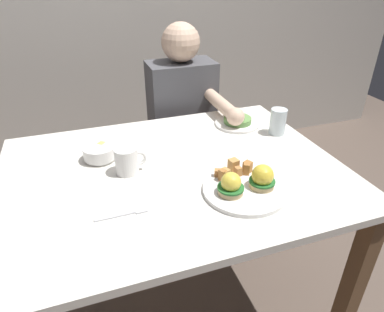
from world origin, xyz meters
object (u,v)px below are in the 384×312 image
Objects in this scene: side_plate at (237,122)px; fruit_bowl at (100,153)px; fork at (125,214)px; coffee_mug at (127,160)px; eggs_benedict_plate at (245,184)px; water_glass_near at (278,123)px; diner_person at (184,119)px; dining_table at (174,193)px.

fruit_bowl is at bearing -169.47° from side_plate.
coffee_mug is at bearing 77.62° from fork.
fruit_bowl is (-0.42, 0.36, 0.00)m from eggs_benedict_plate.
coffee_mug is (0.08, -0.12, 0.02)m from fruit_bowl.
water_glass_near is 0.10× the size of diner_person.
diner_person is at bearing 61.12° from fork.
water_glass_near is at bearing 14.79° from dining_table.
fruit_bowl is at bearing -136.58° from diner_person.
diner_person reaches higher than side_plate.
fruit_bowl reaches higher than dining_table.
water_glass_near is at bearing -1.50° from fruit_bowl.
eggs_benedict_plate is 1.35× the size of side_plate.
coffee_mug is at bearing 168.72° from dining_table.
coffee_mug is at bearing -171.19° from water_glass_near.
eggs_benedict_plate is 0.47m from water_glass_near.
water_glass_near is 0.19m from side_plate.
eggs_benedict_plate is (0.18, -0.21, 0.13)m from dining_table.
coffee_mug reaches higher than fork.
side_plate is at bearing 35.07° from dining_table.
water_glass_near is (0.71, 0.33, 0.05)m from fork.
diner_person reaches higher than eggs_benedict_plate.
side_plate reaches higher than fork.
fork is at bearing -102.38° from coffee_mug.
water_glass_near reaches higher than coffee_mug.
dining_table is 4.44× the size of eggs_benedict_plate.
water_glass_near reaches higher than fruit_bowl.
diner_person is (-0.15, 0.33, -0.10)m from side_plate.
side_plate is at bearing 132.21° from water_glass_near.
eggs_benedict_plate is at bearing -1.38° from fork.
water_glass_near is (0.66, 0.10, -0.00)m from coffee_mug.
dining_table is at bearing 43.75° from fork.
dining_table is at bearing 131.39° from eggs_benedict_plate.
eggs_benedict_plate is 2.42× the size of coffee_mug.
fork is 0.78m from water_glass_near.
water_glass_near is at bearing 46.35° from eggs_benedict_plate.
dining_table is 10.77× the size of coffee_mug.
diner_person reaches higher than fruit_bowl.
fork is at bearing -141.65° from side_plate.
diner_person reaches higher than dining_table.
dining_table is 0.65m from diner_person.
fruit_bowl is 0.15m from coffee_mug.
water_glass_near is (0.74, -0.02, 0.02)m from fruit_bowl.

